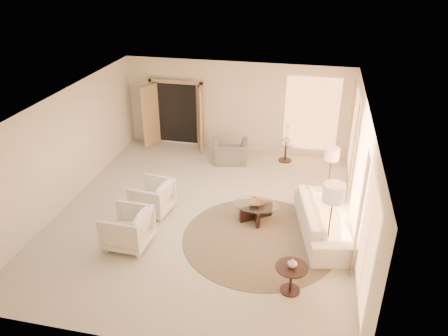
% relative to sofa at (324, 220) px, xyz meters
% --- Properties ---
extents(room, '(7.04, 8.04, 2.83)m').
position_rel_sofa_xyz_m(room, '(-2.84, 0.21, 1.03)').
color(room, beige).
rests_on(room, ground).
extents(windows_right, '(0.10, 6.40, 2.40)m').
position_rel_sofa_xyz_m(windows_right, '(0.61, 0.31, 0.98)').
color(windows_right, '#F6A362').
rests_on(windows_right, room).
extents(window_back_corner, '(1.70, 0.10, 2.40)m').
position_rel_sofa_xyz_m(window_back_corner, '(-0.54, 4.16, 0.98)').
color(window_back_corner, '#F6A362').
rests_on(window_back_corner, room).
extents(curtains_right, '(0.06, 5.20, 2.60)m').
position_rel_sofa_xyz_m(curtains_right, '(0.56, 1.21, 0.93)').
color(curtains_right, tan).
rests_on(curtains_right, room).
extents(french_doors, '(1.95, 0.66, 2.16)m').
position_rel_sofa_xyz_m(french_doors, '(-4.74, 4.03, 0.70)').
color(french_doors, tan).
rests_on(french_doors, room).
extents(area_rug, '(4.12, 4.12, 0.01)m').
position_rel_sofa_xyz_m(area_rug, '(-1.37, -0.52, -0.36)').
color(area_rug, '#403325').
rests_on(area_rug, room).
extents(sofa, '(1.50, 2.69, 0.74)m').
position_rel_sofa_xyz_m(sofa, '(0.00, 0.00, 0.00)').
color(sofa, white).
rests_on(sofa, room).
extents(armchair_left, '(0.92, 0.97, 0.89)m').
position_rel_sofa_xyz_m(armchair_left, '(-4.10, 0.05, 0.08)').
color(armchair_left, white).
rests_on(armchair_left, room).
extents(armchair_right, '(0.89, 0.94, 0.94)m').
position_rel_sofa_xyz_m(armchair_right, '(-4.14, -1.33, 0.10)').
color(armchair_right, white).
rests_on(armchair_right, room).
extents(accent_chair, '(1.13, 0.85, 0.89)m').
position_rel_sofa_xyz_m(accent_chair, '(-2.80, 3.17, 0.07)').
color(accent_chair, gray).
rests_on(accent_chair, room).
extents(coffee_table, '(1.42, 1.42, 0.41)m').
position_rel_sofa_xyz_m(coffee_table, '(-1.58, 0.25, -0.11)').
color(coffee_table, black).
rests_on(coffee_table, room).
extents(end_table, '(0.61, 0.61, 0.57)m').
position_rel_sofa_xyz_m(end_table, '(-0.58, -2.03, 0.02)').
color(end_table, black).
rests_on(end_table, room).
extents(side_table, '(0.51, 0.51, 0.60)m').
position_rel_sofa_xyz_m(side_table, '(-1.19, 3.61, -0.01)').
color(side_table, black).
rests_on(side_table, room).
extents(floor_lamp_near, '(0.36, 0.36, 1.49)m').
position_rel_sofa_xyz_m(floor_lamp_near, '(0.06, 1.46, 0.90)').
color(floor_lamp_near, black).
rests_on(floor_lamp_near, room).
extents(floor_lamp_far, '(0.43, 0.43, 1.77)m').
position_rel_sofa_xyz_m(floor_lamp_far, '(0.06, -0.91, 1.14)').
color(floor_lamp_far, black).
rests_on(floor_lamp_far, room).
extents(bowl, '(0.43, 0.43, 0.08)m').
position_rel_sofa_xyz_m(bowl, '(-1.58, 0.25, 0.08)').
color(bowl, brown).
rests_on(bowl, coffee_table).
extents(end_vase, '(0.24, 0.24, 0.19)m').
position_rel_sofa_xyz_m(end_vase, '(-0.58, -2.03, 0.29)').
color(end_vase, silver).
rests_on(end_vase, end_table).
extents(side_vase, '(0.28, 0.28, 0.23)m').
position_rel_sofa_xyz_m(side_vase, '(-1.19, 3.61, 0.34)').
color(side_vase, silver).
rests_on(side_vase, side_table).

